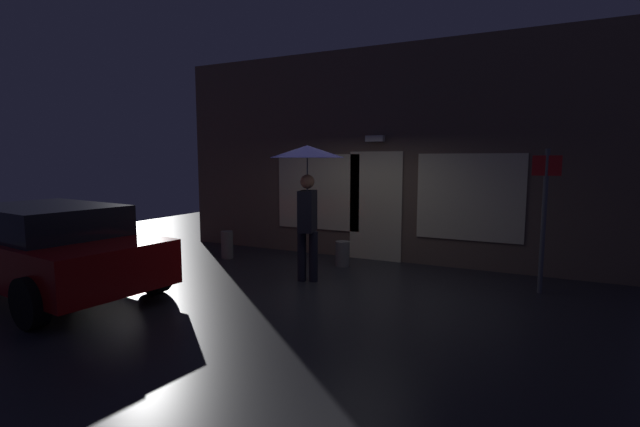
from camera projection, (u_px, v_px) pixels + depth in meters
name	position (u px, v px, depth m)	size (l,w,h in m)	color
ground_plane	(329.00, 286.00, 7.31)	(18.00, 18.00, 0.00)	#26262B
building_facade	(379.00, 156.00, 9.14)	(9.22, 0.48, 4.25)	brown
person_with_umbrella	(307.00, 173.00, 7.41)	(1.22, 1.22, 2.27)	black
parked_car	(48.00, 247.00, 6.90)	(4.22, 2.39, 1.35)	maroon
street_sign_post	(544.00, 212.00, 6.80)	(0.40, 0.07, 2.20)	#595B60
sidewalk_bollard	(343.00, 254.00, 8.68)	(0.27, 0.27, 0.48)	slate
sidewalk_bollard_2	(227.00, 245.00, 9.35)	(0.25, 0.25, 0.57)	slate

